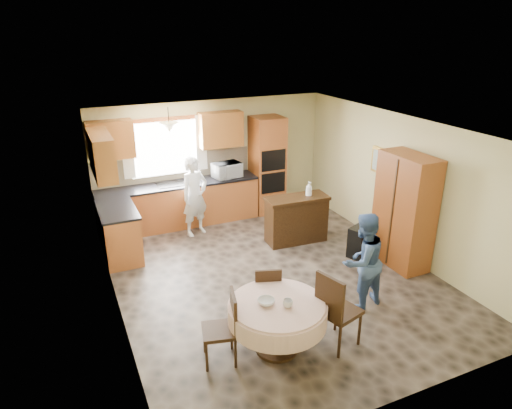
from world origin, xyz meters
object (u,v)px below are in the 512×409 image
Objects in this scene: chair_right at (335,307)px; oven_tower at (267,165)px; cupboard at (404,211)px; dining_table at (277,314)px; sideboard at (296,221)px; chair_back at (267,291)px; person_sink at (195,196)px; person_dining at (362,261)px; chair_left at (225,325)px.

oven_tower is at bearing -31.12° from chair_right.
dining_table is at bearing -158.19° from cupboard.
sideboard is 1.36× the size of chair_back.
oven_tower is 1.92m from person_sink.
chair_left is at bearing -1.70° from person_dining.
cupboard is at bearing -71.30° from oven_tower.
oven_tower is 3.98m from person_dining.
chair_left reaches higher than chair_back.
oven_tower reaches higher than cupboard.
person_dining reaches higher than chair_back.
person_dining reaches higher than chair_right.
cupboard is 1.82× the size of chair_right.
person_sink is (0.77, 3.73, 0.27)m from chair_left.
sideboard is 1.11× the size of chair_right.
cupboard is 2.96m from chair_back.
oven_tower reaches higher than dining_table.
dining_table is 0.67m from chair_left.
chair_back is at bearing -168.24° from cupboard.
sideboard is 0.96× the size of dining_table.
chair_right is (-2.31, -1.44, -0.39)m from cupboard.
chair_back is (-1.78, -3.76, -0.58)m from oven_tower.
dining_table is 1.32× the size of chair_left.
chair_left is 0.87× the size of chair_right.
cupboard is at bearing -47.24° from sideboard.
person_dining reaches higher than dining_table.
oven_tower is 1.44× the size of person_dining.
dining_table is at bearing 94.25° from chair_back.
oven_tower is at bearing 87.69° from sideboard.
chair_back is at bearing -115.38° from oven_tower.
person_sink reaches higher than person_dining.
dining_table is (-1.77, -2.71, 0.12)m from sideboard.
sideboard is at bearing -36.06° from chair_right.
chair_left is 2.28m from person_dining.
chair_back reaches higher than dining_table.
oven_tower is 5.02m from chair_left.
person_sink is at bearing -71.08° from chair_back.
cupboard is 2.09× the size of chair_left.
oven_tower is at bearing -104.66° from person_dining.
person_sink is 1.08× the size of person_dining.
oven_tower reaches higher than chair_right.
chair_left is at bearing -121.32° from oven_tower.
chair_right reaches higher than chair_back.
person_dining is at bearing -150.85° from cupboard.
oven_tower is 1.08× the size of cupboard.
cupboard reaches higher than chair_right.
chair_left is at bearing 60.20° from chair_right.
sideboard is at bearing -109.40° from chair_back.
person_sink is (-0.59, 4.06, 0.20)m from chair_right.
dining_table is at bearing -119.72° from sideboard.
person_sink is at bearing 137.81° from cupboard.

